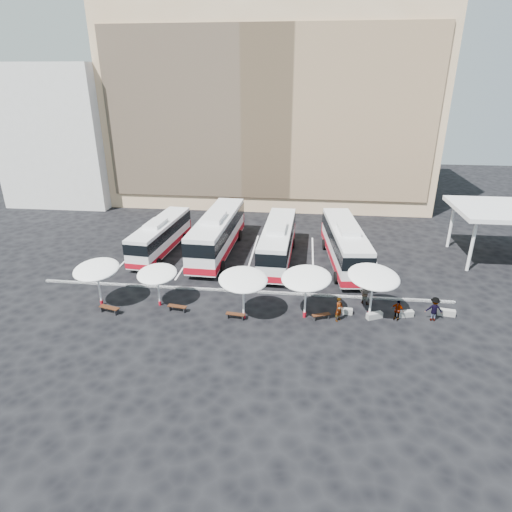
# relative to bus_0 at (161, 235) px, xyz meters

# --- Properties ---
(ground) EXTENTS (120.00, 120.00, 0.00)m
(ground) POSITION_rel_bus_0_xyz_m (9.14, -8.18, -1.80)
(ground) COLOR black
(ground) RESTS_ON ground
(sandstone_building) EXTENTS (42.00, 18.25, 29.60)m
(sandstone_building) POSITION_rel_bus_0_xyz_m (9.14, 23.69, 10.83)
(sandstone_building) COLOR tan
(sandstone_building) RESTS_ON ground
(apartment_block) EXTENTS (14.00, 14.00, 18.00)m
(apartment_block) POSITION_rel_bus_0_xyz_m (-18.86, 19.82, 7.20)
(apartment_block) COLOR silver
(apartment_block) RESTS_ON ground
(service_canopy) EXTENTS (10.00, 8.00, 5.20)m
(service_canopy) POSITION_rel_bus_0_xyz_m (33.14, 1.82, 3.07)
(service_canopy) COLOR white
(service_canopy) RESTS_ON ground
(curb_divider) EXTENTS (34.00, 0.25, 0.15)m
(curb_divider) POSITION_rel_bus_0_xyz_m (9.14, -7.68, -1.72)
(curb_divider) COLOR black
(curb_divider) RESTS_ON ground
(bay_lines) EXTENTS (24.15, 12.00, 0.01)m
(bay_lines) POSITION_rel_bus_0_xyz_m (9.14, -0.18, -1.79)
(bay_lines) COLOR white
(bay_lines) RESTS_ON ground
(bus_0) EXTENTS (3.29, 11.25, 3.52)m
(bus_0) POSITION_rel_bus_0_xyz_m (0.00, 0.00, 0.00)
(bus_0) COLOR white
(bus_0) RESTS_ON ground
(bus_1) EXTENTS (3.59, 13.66, 4.30)m
(bus_1) POSITION_rel_bus_0_xyz_m (5.68, 0.43, 0.40)
(bus_1) COLOR white
(bus_1) RESTS_ON ground
(bus_2) EXTENTS (3.15, 12.30, 3.88)m
(bus_2) POSITION_rel_bus_0_xyz_m (11.73, -0.87, 0.18)
(bus_2) COLOR white
(bus_2) RESTS_ON ground
(bus_3) EXTENTS (3.86, 12.86, 4.02)m
(bus_3) POSITION_rel_bus_0_xyz_m (17.98, -0.85, 0.25)
(bus_3) COLOR white
(bus_3) RESTS_ON ground
(sunshade_0) EXTENTS (3.72, 3.76, 3.56)m
(sunshade_0) POSITION_rel_bus_0_xyz_m (-1.26, -11.09, 1.23)
(sunshade_0) COLOR white
(sunshade_0) RESTS_ON ground
(sunshade_1) EXTENTS (3.03, 3.07, 3.15)m
(sunshade_1) POSITION_rel_bus_0_xyz_m (3.25, -10.60, 0.88)
(sunshade_1) COLOR white
(sunshade_1) RESTS_ON ground
(sunshade_2) EXTENTS (4.52, 4.55, 3.68)m
(sunshade_2) POSITION_rel_bus_0_xyz_m (9.97, -11.76, 1.32)
(sunshade_2) COLOR white
(sunshade_2) RESTS_ON ground
(sunshade_3) EXTENTS (4.77, 4.79, 3.75)m
(sunshade_3) POSITION_rel_bus_0_xyz_m (14.41, -11.15, 1.38)
(sunshade_3) COLOR white
(sunshade_3) RESTS_ON ground
(sunshade_4) EXTENTS (4.91, 4.94, 3.87)m
(sunshade_4) POSITION_rel_bus_0_xyz_m (19.15, -10.62, 1.49)
(sunshade_4) COLOR white
(sunshade_4) RESTS_ON ground
(wood_bench_0) EXTENTS (1.67, 0.83, 0.50)m
(wood_bench_0) POSITION_rel_bus_0_xyz_m (-0.12, -12.17, -1.42)
(wood_bench_0) COLOR black
(wood_bench_0) RESTS_ON ground
(wood_bench_1) EXTENTS (1.51, 0.59, 0.45)m
(wood_bench_1) POSITION_rel_bus_0_xyz_m (4.85, -11.35, -1.45)
(wood_bench_1) COLOR black
(wood_bench_1) RESTS_ON ground
(wood_bench_2) EXTENTS (1.44, 0.54, 0.43)m
(wood_bench_2) POSITION_rel_bus_0_xyz_m (9.39, -11.96, -1.47)
(wood_bench_2) COLOR black
(wood_bench_2) RESTS_ON ground
(wood_bench_3) EXTENTS (1.39, 0.83, 0.41)m
(wood_bench_3) POSITION_rel_bus_0_xyz_m (15.61, -11.31, -1.48)
(wood_bench_3) COLOR black
(wood_bench_3) RESTS_ON ground
(conc_bench_0) EXTENTS (1.18, 0.48, 0.43)m
(conc_bench_0) POSITION_rel_bus_0_xyz_m (17.39, -10.29, -1.58)
(conc_bench_0) COLOR gray
(conc_bench_0) RESTS_ON ground
(conc_bench_1) EXTENTS (1.26, 0.86, 0.45)m
(conc_bench_1) POSITION_rel_bus_0_xyz_m (19.51, -10.73, -1.57)
(conc_bench_1) COLOR gray
(conc_bench_1) RESTS_ON ground
(conc_bench_2) EXTENTS (1.26, 0.70, 0.45)m
(conc_bench_2) POSITION_rel_bus_0_xyz_m (21.80, -10.22, -1.57)
(conc_bench_2) COLOR gray
(conc_bench_2) RESTS_ON ground
(conc_bench_3) EXTENTS (1.29, 0.62, 0.46)m
(conc_bench_3) POSITION_rel_bus_0_xyz_m (24.88, -9.69, -1.57)
(conc_bench_3) COLOR gray
(conc_bench_3) RESTS_ON ground
(passenger_0) EXTENTS (0.76, 0.81, 1.85)m
(passenger_0) POSITION_rel_bus_0_xyz_m (16.85, -11.35, -0.87)
(passenger_0) COLOR black
(passenger_0) RESTS_ON ground
(passenger_1) EXTENTS (1.08, 1.00, 1.78)m
(passenger_1) POSITION_rel_bus_0_xyz_m (19.06, -8.53, -0.91)
(passenger_1) COLOR black
(passenger_1) RESTS_ON ground
(passenger_2) EXTENTS (1.00, 0.81, 1.59)m
(passenger_2) POSITION_rel_bus_0_xyz_m (21.05, -10.77, -1.00)
(passenger_2) COLOR black
(passenger_2) RESTS_ON ground
(passenger_3) EXTENTS (1.23, 0.75, 1.84)m
(passenger_3) POSITION_rel_bus_0_xyz_m (23.68, -10.52, -0.88)
(passenger_3) COLOR black
(passenger_3) RESTS_ON ground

